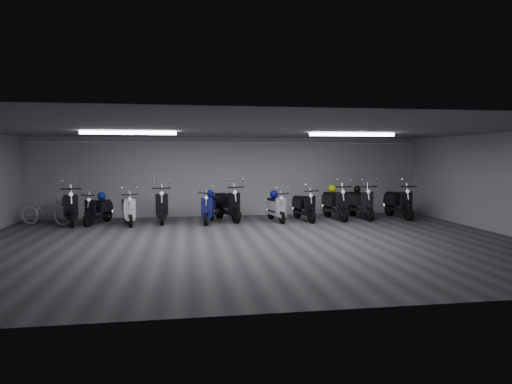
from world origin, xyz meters
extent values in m
cube|color=#3B3B3E|center=(0.00, 0.00, -0.01)|extent=(14.00, 10.00, 0.01)
cube|color=slate|center=(0.00, 0.00, 2.80)|extent=(14.00, 10.00, 0.01)
cube|color=#ABABAE|center=(0.00, 5.00, 1.40)|extent=(14.00, 0.01, 2.80)
cube|color=#ABABAE|center=(0.00, -5.00, 1.40)|extent=(14.00, 0.01, 2.80)
cube|color=#ABABAE|center=(7.00, 0.00, 1.40)|extent=(0.01, 10.00, 2.80)
cube|color=white|center=(-3.00, 1.00, 2.74)|extent=(2.40, 0.18, 0.08)
cube|color=white|center=(3.00, 1.00, 2.74)|extent=(2.40, 0.18, 0.08)
cylinder|color=white|center=(0.00, 4.92, 2.62)|extent=(13.60, 0.05, 0.05)
imported|color=white|center=(-5.87, 3.69, 0.57)|extent=(1.87, 1.23, 1.14)
sphere|color=#0C0D89|center=(1.31, 3.58, 0.87)|extent=(0.28, 0.28, 0.28)
sphere|color=#CCD80C|center=(3.38, 3.77, 1.02)|extent=(0.28, 0.28, 0.28)
sphere|color=black|center=(4.30, 3.80, 1.00)|extent=(0.24, 0.24, 0.24)
sphere|color=#0D1F94|center=(-4.24, 3.84, 0.87)|extent=(0.26, 0.26, 0.26)
sphere|color=#0E0D95|center=(-0.81, 3.58, 0.91)|extent=(0.27, 0.27, 0.27)
camera|label=1|loc=(-1.55, -10.80, 2.15)|focal=31.13mm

